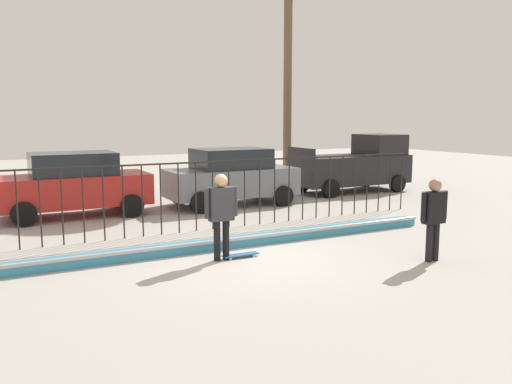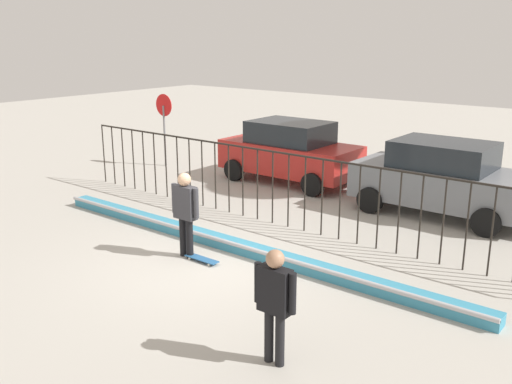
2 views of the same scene
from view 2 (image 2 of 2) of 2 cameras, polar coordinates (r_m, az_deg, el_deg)
The scene contains 9 objects.
ground_plane at distance 11.58m, azimuth -5.41°, elevation -7.25°, with size 60.00×60.00×0.00m, color #ADA89E.
bowl_coping_ledge at distance 12.22m, azimuth -2.19°, elevation -5.33°, with size 11.00×0.40×0.27m.
perimeter_fence at distance 13.42m, azimuth 3.28°, elevation 1.00°, with size 14.04×0.04×1.80m.
skateboarder at distance 11.66m, azimuth -7.10°, elevation -1.51°, with size 0.72×0.27×1.79m.
skateboard at distance 11.70m, azimuth -5.46°, elevation -6.68°, with size 0.80×0.20×0.07m.
camera_operator at distance 7.88m, azimuth 1.89°, elevation -10.43°, with size 0.69×0.26×1.70m.
parked_car_red at distance 17.68m, azimuth 3.41°, elevation 4.10°, with size 4.30×2.12×1.90m.
parked_car_gray at distance 15.11m, azimuth 18.07°, elevation 1.37°, with size 4.30×2.12×1.90m.
stop_sign at distance 20.05m, azimuth -9.18°, elevation 7.15°, with size 0.76×0.07×2.50m.
Camera 2 is at (7.44, -7.66, 4.47)m, focal length 39.94 mm.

